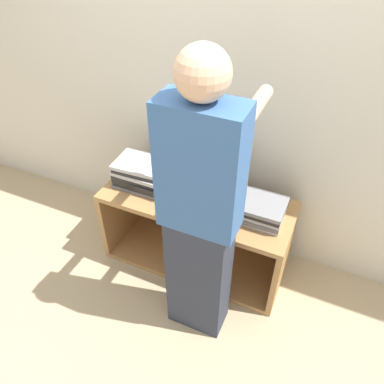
{
  "coord_description": "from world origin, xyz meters",
  "views": [
    {
      "loc": [
        0.74,
        -1.46,
        2.19
      ],
      "look_at": [
        0.0,
        0.18,
        0.71
      ],
      "focal_mm": 35.0,
      "sensor_mm": 36.0,
      "label": 1
    }
  ],
  "objects_px": {
    "laptop_open": "(200,188)",
    "laptop_stack_left": "(144,174)",
    "laptop_stack_right": "(255,208)",
    "person": "(200,216)"
  },
  "relations": [
    {
      "from": "laptop_open",
      "to": "laptop_stack_right",
      "type": "relative_size",
      "value": 0.98
    },
    {
      "from": "laptop_stack_right",
      "to": "person",
      "type": "distance_m",
      "value": 0.52
    },
    {
      "from": "laptop_open",
      "to": "laptop_stack_left",
      "type": "xyz_separation_m",
      "value": [
        -0.39,
        -0.05,
        0.04
      ]
    },
    {
      "from": "laptop_open",
      "to": "laptop_stack_right",
      "type": "distance_m",
      "value": 0.39
    },
    {
      "from": "laptop_stack_right",
      "to": "person",
      "type": "relative_size",
      "value": 0.21
    },
    {
      "from": "laptop_stack_left",
      "to": "laptop_stack_right",
      "type": "xyz_separation_m",
      "value": [
        0.78,
        -0.0,
        -0.03
      ]
    },
    {
      "from": "laptop_stack_right",
      "to": "person",
      "type": "height_order",
      "value": "person"
    },
    {
      "from": "laptop_stack_left",
      "to": "laptop_open",
      "type": "bearing_deg",
      "value": 7.96
    },
    {
      "from": "laptop_stack_right",
      "to": "person",
      "type": "bearing_deg",
      "value": -112.73
    },
    {
      "from": "laptop_open",
      "to": "person",
      "type": "height_order",
      "value": "person"
    }
  ]
}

